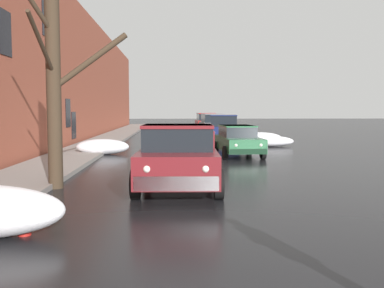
# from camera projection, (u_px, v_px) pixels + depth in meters

# --- Properties ---
(left_sidewalk_slab) EXTENTS (2.48, 80.00, 0.15)m
(left_sidewalk_slab) POSITION_uv_depth(u_px,v_px,m) (78.00, 154.00, 20.46)
(left_sidewalk_slab) COLOR gray
(left_sidewalk_slab) RESTS_ON ground
(brick_townhouse_facade) EXTENTS (0.63, 80.00, 8.96)m
(brick_townhouse_facade) POSITION_uv_depth(u_px,v_px,m) (37.00, 59.00, 20.03)
(brick_townhouse_facade) COLOR #9E4C38
(brick_townhouse_facade) RESTS_ON ground
(snow_bank_near_corner_left) EXTENTS (2.50, 1.11, 0.74)m
(snow_bank_near_corner_left) POSITION_uv_depth(u_px,v_px,m) (102.00, 147.00, 20.69)
(snow_bank_near_corner_left) COLOR white
(snow_bank_near_corner_left) RESTS_ON ground
(snow_bank_along_left_kerb) EXTENTS (2.97, 1.25, 0.68)m
(snow_bank_along_left_kerb) POSITION_uv_depth(u_px,v_px,m) (268.00, 141.00, 25.07)
(snow_bank_along_left_kerb) COLOR white
(snow_bank_along_left_kerb) RESTS_ON ground
(snow_bank_near_corner_right) EXTENTS (2.97, 1.45, 0.67)m
(snow_bank_near_corner_right) POSITION_uv_depth(u_px,v_px,m) (257.00, 137.00, 28.24)
(snow_bank_near_corner_right) COLOR white
(snow_bank_near_corner_right) RESTS_ON ground
(bare_tree_second_along_sidewalk) EXTENTS (2.71, 2.64, 5.67)m
(bare_tree_second_along_sidewalk) POSITION_uv_depth(u_px,v_px,m) (55.00, 83.00, 11.60)
(bare_tree_second_along_sidewalk) COLOR #382B1E
(bare_tree_second_along_sidewalk) RESTS_ON ground
(pickup_truck_maroon_approaching_near_lane) EXTENTS (2.34, 5.09, 1.76)m
(pickup_truck_maroon_approaching_near_lane) POSITION_uv_depth(u_px,v_px,m) (178.00, 156.00, 11.71)
(pickup_truck_maroon_approaching_near_lane) COLOR maroon
(pickup_truck_maroon_approaching_near_lane) RESTS_ON ground
(sedan_green_parked_kerbside_close) EXTENTS (2.01, 4.29, 1.42)m
(sedan_green_parked_kerbside_close) POSITION_uv_depth(u_px,v_px,m) (238.00, 140.00, 19.93)
(sedan_green_parked_kerbside_close) COLOR #1E5633
(sedan_green_parked_kerbside_close) RESTS_ON ground
(suv_darkblue_parked_kerbside_mid) EXTENTS (2.34, 4.40, 1.82)m
(suv_darkblue_parked_kerbside_mid) POSITION_uv_depth(u_px,v_px,m) (223.00, 128.00, 27.16)
(suv_darkblue_parked_kerbside_mid) COLOR navy
(suv_darkblue_parked_kerbside_mid) RESTS_ON ground
(suv_grey_parked_far_down_block) EXTENTS (2.14, 4.40, 1.82)m
(suv_grey_parked_far_down_block) POSITION_uv_depth(u_px,v_px,m) (213.00, 124.00, 34.54)
(suv_grey_parked_far_down_block) COLOR slate
(suv_grey_parked_far_down_block) RESTS_ON ground
(suv_red_queued_behind_truck) EXTENTS (2.06, 4.45, 1.82)m
(suv_red_queued_behind_truck) POSITION_uv_depth(u_px,v_px,m) (206.00, 122.00, 40.98)
(suv_red_queued_behind_truck) COLOR red
(suv_red_queued_behind_truck) RESTS_ON ground
(fire_hydrant) EXTENTS (0.42, 0.22, 0.71)m
(fire_hydrant) POSITION_uv_depth(u_px,v_px,m) (24.00, 215.00, 7.38)
(fire_hydrant) COLOR #B21E19
(fire_hydrant) RESTS_ON ground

